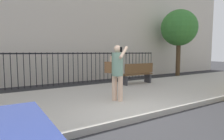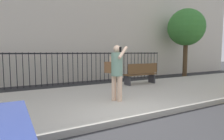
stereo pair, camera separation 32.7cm
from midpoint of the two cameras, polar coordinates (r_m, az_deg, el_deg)
The scene contains 6 objects.
ground_plane at distance 4.59m, azimuth 6.32°, elevation -15.22°, with size 60.00×60.00×0.00m, color #28282B.
sidewalk at distance 6.35m, azimuth -6.30°, elevation -8.65°, with size 28.00×4.40×0.15m, color #B2ADA3.
iron_fence at distance 9.65m, azimuth -16.05°, elevation 1.66°, with size 12.03×0.04×1.60m.
pedestrian_on_phone at distance 5.67m, azimuth -0.27°, elevation 0.37°, with size 0.60×0.72×1.67m.
street_bench at distance 8.78m, azimuth 6.63°, elevation -0.94°, with size 1.60×0.45×0.95m.
street_tree_near at distance 13.44m, azimuth 18.81°, elevation 11.77°, with size 2.35×2.35×4.38m.
Camera 1 is at (-2.83, -3.26, 1.61)m, focal length 30.49 mm.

